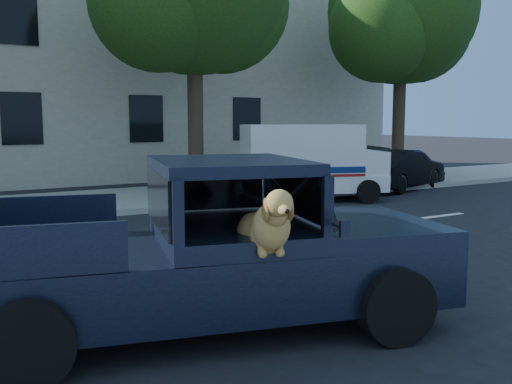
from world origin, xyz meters
TOP-DOWN VIEW (x-y plane):
  - ground at (0.00, 0.00)m, footprint 120.00×120.00m
  - far_sidewalk at (0.00, 9.20)m, footprint 60.00×4.00m
  - lane_stripes at (2.00, 3.40)m, footprint 21.60×0.14m
  - street_tree_right at (13.03, 9.62)m, footprint 6.00×5.20m
  - building_main at (3.00, 16.50)m, footprint 26.00×6.00m
  - pickup_truck at (0.41, -0.07)m, footprint 5.21×3.13m
  - mail_truck at (7.13, 7.03)m, footprint 4.07×2.91m
  - parked_sedan at (11.00, 7.51)m, footprint 2.45×4.06m

SIDE VIEW (x-z plane):
  - ground at x=0.00m, z-range 0.00..0.00m
  - lane_stripes at x=2.00m, z-range 0.00..0.01m
  - far_sidewalk at x=0.00m, z-range 0.00..0.15m
  - pickup_truck at x=0.41m, z-range -0.28..1.47m
  - parked_sedan at x=11.00m, z-range 0.00..1.26m
  - mail_truck at x=7.13m, z-range -0.13..1.91m
  - building_main at x=3.00m, z-range 0.00..9.00m
  - street_tree_right at x=13.03m, z-range 1.41..10.01m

